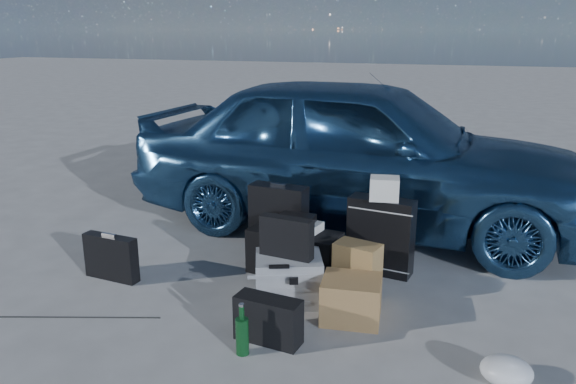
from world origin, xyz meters
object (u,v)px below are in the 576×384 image
Objects in this scene: green_bottle at (242,330)px; briefcase at (111,257)px; suitcase_left at (279,222)px; pelican_case at (289,278)px; suitcase_right at (381,236)px; duffel_bag at (294,252)px; car at (361,151)px; cardboard_box at (351,299)px.

briefcase is at bearing 154.66° from green_bottle.
pelican_case is at bearing -60.16° from suitcase_left.
suitcase_right is (0.54, 0.70, 0.14)m from pelican_case.
briefcase is 1.39m from suitcase_left.
suitcase_left reaches higher than duffel_bag.
car reaches higher than green_bottle.
green_bottle is (1.40, -0.66, -0.02)m from briefcase.
car reaches higher than suitcase_right.
briefcase is at bearing 179.05° from cardboard_box.
pelican_case is 0.64× the size of duffel_bag.
briefcase is 0.72× the size of suitcase_left.
suitcase_right is at bearing 86.66° from cardboard_box.
car is at bearing 70.61° from suitcase_left.
briefcase is at bearing 162.46° from pelican_case.
suitcase_left is at bearing 43.27° from briefcase.
green_bottle is (-0.58, -1.46, -0.15)m from suitcase_right.
suitcase_right reaches higher than duffel_bag.
suitcase_left is 1.54m from green_bottle.
pelican_case is 0.90m from suitcase_right.
duffel_bag is at bearing 92.96° from green_bottle.
cardboard_box is (1.93, -0.03, -0.03)m from briefcase.
suitcase_right is 0.85× the size of duffel_bag.
car is at bearing 118.40° from suitcase_right.
duffel_bag reaches higher than briefcase.
pelican_case is 0.83m from suitcase_left.
car is 13.85× the size of green_bottle.
suitcase_left reaches higher than cardboard_box.
duffel_bag is (0.24, -0.30, -0.14)m from suitcase_left.
green_bottle reaches higher than cardboard_box.
duffel_bag is at bearing -150.02° from suitcase_right.
pelican_case is 1.02× the size of briefcase.
cardboard_box is (0.35, -1.93, -0.61)m from car.
suitcase_right is at bearing 27.77° from briefcase.
car is at bearing 64.05° from pelican_case.
car is 11.32× the size of cardboard_box.
briefcase is at bearing -149.81° from duffel_bag.
suitcase_right is at bearing 68.41° from green_bottle.
briefcase is 1.18× the size of cardboard_box.
suitcase_left is at bearing 133.56° from cardboard_box.
cardboard_box is at bearing 4.71° from briefcase.
suitcase_right is 0.70m from duffel_bag.
car is 7.13× the size of suitcase_right.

